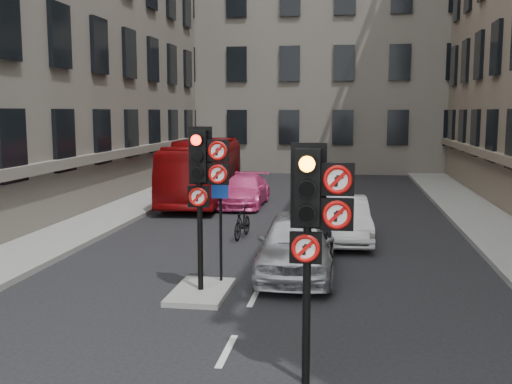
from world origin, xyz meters
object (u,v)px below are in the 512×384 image
(car_silver, at_px, (297,243))
(bus_red, at_px, (204,170))
(motorcycle, at_px, (242,223))
(signal_far, at_px, (203,173))
(motorcyclist, at_px, (322,246))
(signal_near, at_px, (314,213))
(car_white, at_px, (343,219))
(car_pink, at_px, (244,191))
(info_sign, at_px, (220,219))

(car_silver, xyz_separation_m, bus_red, (-5.25, 11.85, 0.60))
(bus_red, distance_m, motorcycle, 8.55)
(signal_far, relative_size, motorcyclist, 2.22)
(signal_near, distance_m, car_silver, 6.32)
(car_white, xyz_separation_m, motorcyclist, (-0.48, -4.38, 0.12))
(signal_near, bearing_deg, car_pink, 103.27)
(signal_near, xyz_separation_m, motorcycle, (-2.81, 9.98, -2.08))
(signal_far, bearing_deg, car_pink, 95.87)
(car_white, height_order, car_pink, car_white)
(signal_near, distance_m, info_sign, 5.40)
(info_sign, bearing_deg, motorcycle, 87.21)
(car_white, bearing_deg, info_sign, -122.77)
(bus_red, bearing_deg, car_white, -55.05)
(signal_near, bearing_deg, car_silver, 97.01)
(signal_far, xyz_separation_m, car_silver, (1.86, 2.01, -1.92))
(motorcycle, xyz_separation_m, motorcyclist, (2.70, -4.30, 0.31))
(car_silver, distance_m, info_sign, 2.23)
(signal_far, relative_size, car_white, 0.86)
(car_silver, bearing_deg, motorcycle, 116.10)
(car_white, distance_m, bus_red, 10.09)
(car_silver, distance_m, car_white, 4.20)
(signal_near, bearing_deg, signal_far, 123.02)
(bus_red, bearing_deg, car_silver, -70.34)
(car_silver, relative_size, motorcyclist, 2.83)
(signal_near, xyz_separation_m, bus_red, (-5.99, 17.86, -1.21))
(car_silver, bearing_deg, car_white, 73.22)
(car_white, bearing_deg, car_pink, 118.26)
(car_silver, xyz_separation_m, motorcyclist, (0.63, -0.33, 0.03))
(motorcycle, bearing_deg, car_white, 8.01)
(motorcyclist, bearing_deg, car_silver, -29.37)
(signal_far, xyz_separation_m, info_sign, (0.21, 0.74, -1.13))
(signal_near, height_order, motorcyclist, signal_near)
(car_white, height_order, motorcycle, car_white)
(bus_red, distance_m, motorcyclist, 13.54)
(info_sign, bearing_deg, car_pink, 89.84)
(car_pink, xyz_separation_m, bus_red, (-2.11, 1.41, 0.72))
(signal_far, bearing_deg, car_silver, 47.16)
(signal_near, bearing_deg, info_sign, 116.73)
(car_silver, distance_m, motorcycle, 4.49)
(car_pink, relative_size, motorcycle, 2.70)
(motorcycle, bearing_deg, signal_far, -81.44)
(signal_far, height_order, info_sign, signal_far)
(signal_far, distance_m, car_white, 7.04)
(motorcycle, relative_size, motorcyclist, 1.03)
(car_pink, bearing_deg, car_silver, -73.12)
(car_pink, xyz_separation_m, motorcycle, (1.07, -6.47, -0.15))
(signal_near, xyz_separation_m, car_pink, (-3.88, 16.45, -1.93))
(car_pink, distance_m, motorcyclist, 11.41)
(bus_red, bearing_deg, info_sign, -78.88)
(motorcycle, distance_m, info_sign, 5.36)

